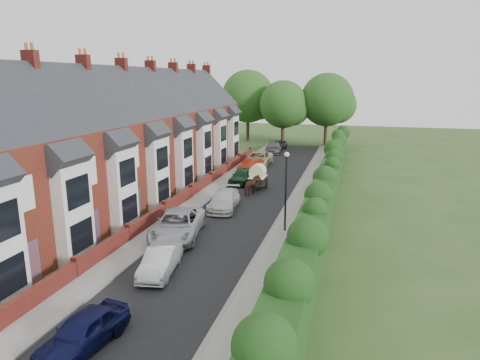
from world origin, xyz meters
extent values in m
plane|color=#2D4C1E|center=(0.00, 0.00, 0.00)|extent=(140.00, 140.00, 0.00)
cube|color=black|center=(-0.50, 11.00, 0.01)|extent=(6.00, 58.00, 0.02)
cube|color=gray|center=(3.60, 11.00, 0.06)|extent=(2.20, 58.00, 0.12)
cube|color=gray|center=(-4.35, 11.00, 0.06)|extent=(1.70, 58.00, 0.12)
cube|color=gray|center=(2.55, 11.00, 0.07)|extent=(0.18, 58.00, 0.13)
cube|color=gray|center=(-3.55, 11.00, 0.07)|extent=(0.18, 58.00, 0.13)
cube|color=#123B13|center=(5.40, 11.00, 1.25)|extent=(1.50, 58.00, 2.50)
cube|color=maroon|center=(-11.00, 10.00, 3.25)|extent=(8.00, 40.00, 6.50)
cube|color=#25272C|center=(-11.00, 10.00, 6.50)|extent=(8.00, 40.20, 8.00)
cube|color=black|center=(-6.28, -8.10, 1.40)|extent=(0.06, 1.80, 1.60)
cube|color=black|center=(-6.28, -8.10, 3.80)|extent=(0.06, 1.80, 1.60)
cube|color=#3F2D2D|center=(-6.96, -6.00, 1.05)|extent=(0.08, 0.90, 2.10)
cube|color=white|center=(-6.95, -6.10, 4.40)|extent=(0.12, 1.20, 1.60)
cube|color=white|center=(-6.65, -3.10, 2.60)|extent=(0.70, 2.40, 5.20)
cube|color=black|center=(-6.28, -3.10, 1.40)|extent=(0.06, 1.80, 1.60)
cube|color=black|center=(-6.28, -3.10, 3.80)|extent=(0.06, 1.80, 1.60)
cube|color=#25272C|center=(-6.80, -3.10, 5.60)|extent=(1.70, 2.60, 1.70)
cube|color=#3F2D2D|center=(-6.96, -1.00, 1.05)|extent=(0.08, 0.90, 2.10)
cube|color=white|center=(-6.95, -1.10, 4.40)|extent=(0.12, 1.20, 1.60)
cube|color=white|center=(-6.65, 1.90, 2.60)|extent=(0.70, 2.40, 5.20)
cube|color=black|center=(-6.28, 1.90, 1.40)|extent=(0.06, 1.80, 1.60)
cube|color=black|center=(-6.28, 1.90, 3.80)|extent=(0.06, 1.80, 1.60)
cube|color=#25272C|center=(-6.80, 1.90, 5.60)|extent=(1.70, 2.60, 1.70)
cube|color=#3F2D2D|center=(-6.96, 4.00, 1.05)|extent=(0.08, 0.90, 2.10)
cube|color=white|center=(-6.95, 3.90, 4.40)|extent=(0.12, 1.20, 1.60)
cube|color=white|center=(-6.65, 6.90, 2.60)|extent=(0.70, 2.40, 5.20)
cube|color=black|center=(-6.28, 6.90, 1.40)|extent=(0.06, 1.80, 1.60)
cube|color=black|center=(-6.28, 6.90, 3.80)|extent=(0.06, 1.80, 1.60)
cube|color=#25272C|center=(-6.80, 6.90, 5.60)|extent=(1.70, 2.60, 1.70)
cube|color=#3F2D2D|center=(-6.96, 9.00, 1.05)|extent=(0.08, 0.90, 2.10)
cube|color=white|center=(-6.95, 8.90, 4.40)|extent=(0.12, 1.20, 1.60)
cube|color=white|center=(-6.65, 11.90, 2.60)|extent=(0.70, 2.40, 5.20)
cube|color=black|center=(-6.28, 11.90, 1.40)|extent=(0.06, 1.80, 1.60)
cube|color=black|center=(-6.28, 11.90, 3.80)|extent=(0.06, 1.80, 1.60)
cube|color=#25272C|center=(-6.80, 11.90, 5.60)|extent=(1.70, 2.60, 1.70)
cube|color=#3F2D2D|center=(-6.96, 14.00, 1.05)|extent=(0.08, 0.90, 2.10)
cube|color=white|center=(-6.95, 13.90, 4.40)|extent=(0.12, 1.20, 1.60)
cube|color=white|center=(-6.65, 16.90, 2.60)|extent=(0.70, 2.40, 5.20)
cube|color=black|center=(-6.28, 16.90, 1.40)|extent=(0.06, 1.80, 1.60)
cube|color=black|center=(-6.28, 16.90, 3.80)|extent=(0.06, 1.80, 1.60)
cube|color=#25272C|center=(-6.80, 16.90, 5.60)|extent=(1.70, 2.60, 1.70)
cube|color=#3F2D2D|center=(-6.96, 19.00, 1.05)|extent=(0.08, 0.90, 2.10)
cube|color=white|center=(-6.95, 18.90, 4.40)|extent=(0.12, 1.20, 1.60)
cube|color=white|center=(-6.65, 21.90, 2.60)|extent=(0.70, 2.40, 5.20)
cube|color=black|center=(-6.28, 21.90, 1.40)|extent=(0.06, 1.80, 1.60)
cube|color=black|center=(-6.28, 21.90, 3.80)|extent=(0.06, 1.80, 1.60)
cube|color=#25272C|center=(-6.80, 21.90, 5.60)|extent=(1.70, 2.60, 1.70)
cube|color=#3F2D2D|center=(-6.96, 24.00, 1.05)|extent=(0.08, 0.90, 2.10)
cube|color=white|center=(-6.95, 23.90, 4.40)|extent=(0.12, 1.20, 1.60)
cube|color=white|center=(-6.65, 26.90, 2.60)|extent=(0.70, 2.40, 5.20)
cube|color=black|center=(-6.28, 26.90, 1.40)|extent=(0.06, 1.80, 1.60)
cube|color=black|center=(-6.28, 26.90, 3.80)|extent=(0.06, 1.80, 1.60)
cube|color=#25272C|center=(-6.80, 26.90, 5.60)|extent=(1.70, 2.60, 1.70)
cube|color=#3F2D2D|center=(-6.96, 29.00, 1.05)|extent=(0.08, 0.90, 2.10)
cube|color=white|center=(-6.95, 28.90, 4.40)|extent=(0.12, 1.20, 1.60)
cube|color=maroon|center=(-11.00, 0.00, 10.30)|extent=(0.90, 0.50, 1.60)
cylinder|color=#9C552E|center=(-11.20, 0.00, 11.25)|extent=(0.20, 0.20, 0.50)
cylinder|color=#9C552E|center=(-10.80, 0.00, 11.25)|extent=(0.20, 0.20, 0.50)
cube|color=maroon|center=(-11.00, 5.00, 10.30)|extent=(0.90, 0.50, 1.60)
cylinder|color=#9C552E|center=(-11.20, 5.00, 11.25)|extent=(0.20, 0.20, 0.50)
cylinder|color=#9C552E|center=(-10.80, 5.00, 11.25)|extent=(0.20, 0.20, 0.50)
cube|color=maroon|center=(-11.00, 10.00, 10.30)|extent=(0.90, 0.50, 1.60)
cylinder|color=#9C552E|center=(-11.20, 10.00, 11.25)|extent=(0.20, 0.20, 0.50)
cylinder|color=#9C552E|center=(-10.80, 10.00, 11.25)|extent=(0.20, 0.20, 0.50)
cube|color=maroon|center=(-11.00, 15.00, 10.30)|extent=(0.90, 0.50, 1.60)
cylinder|color=#9C552E|center=(-11.20, 15.00, 11.25)|extent=(0.20, 0.20, 0.50)
cylinder|color=#9C552E|center=(-10.80, 15.00, 11.25)|extent=(0.20, 0.20, 0.50)
cube|color=maroon|center=(-11.00, 20.00, 10.30)|extent=(0.90, 0.50, 1.60)
cylinder|color=#9C552E|center=(-11.20, 20.00, 11.25)|extent=(0.20, 0.20, 0.50)
cylinder|color=#9C552E|center=(-10.80, 20.00, 11.25)|extent=(0.20, 0.20, 0.50)
cube|color=maroon|center=(-11.00, 25.00, 10.30)|extent=(0.90, 0.50, 1.60)
cylinder|color=#9C552E|center=(-11.20, 25.00, 11.25)|extent=(0.20, 0.20, 0.50)
cylinder|color=#9C552E|center=(-10.80, 25.00, 11.25)|extent=(0.20, 0.20, 0.50)
cube|color=maroon|center=(-11.00, 30.00, 10.30)|extent=(0.90, 0.50, 1.60)
cylinder|color=#9C552E|center=(-11.20, 30.00, 11.25)|extent=(0.20, 0.20, 0.50)
cylinder|color=#9C552E|center=(-10.80, 30.00, 11.25)|extent=(0.20, 0.20, 0.50)
cube|color=maroon|center=(-5.35, -7.50, 0.45)|extent=(0.30, 4.70, 0.90)
cube|color=maroon|center=(-5.35, -2.50, 0.45)|extent=(0.30, 4.70, 0.90)
cube|color=maroon|center=(-5.35, 2.50, 0.45)|extent=(0.30, 4.70, 0.90)
cube|color=maroon|center=(-5.35, 7.50, 0.45)|extent=(0.30, 4.70, 0.90)
cube|color=maroon|center=(-5.35, 12.50, 0.45)|extent=(0.30, 4.70, 0.90)
cube|color=maroon|center=(-5.35, 17.50, 0.45)|extent=(0.30, 4.70, 0.90)
cube|color=maroon|center=(-5.35, 22.50, 0.45)|extent=(0.30, 4.70, 0.90)
cube|color=maroon|center=(-5.35, 27.50, 0.45)|extent=(0.30, 4.70, 0.90)
cube|color=maroon|center=(-5.35, -5.00, 0.55)|extent=(0.35, 0.35, 1.10)
cube|color=maroon|center=(-5.35, 0.00, 0.55)|extent=(0.35, 0.35, 1.10)
cube|color=maroon|center=(-5.35, 5.00, 0.55)|extent=(0.35, 0.35, 1.10)
cube|color=maroon|center=(-5.35, 10.00, 0.55)|extent=(0.35, 0.35, 1.10)
cube|color=maroon|center=(-5.35, 15.00, 0.55)|extent=(0.35, 0.35, 1.10)
cube|color=maroon|center=(-5.35, 20.00, 0.55)|extent=(0.35, 0.35, 1.10)
cube|color=maroon|center=(-5.35, 25.00, 0.55)|extent=(0.35, 0.35, 1.10)
cube|color=maroon|center=(-5.35, 30.00, 0.55)|extent=(0.35, 0.35, 1.10)
cylinder|color=black|center=(3.40, 4.00, 2.40)|extent=(0.12, 0.12, 4.80)
cylinder|color=black|center=(3.40, 4.00, 4.85)|extent=(0.20, 0.20, 0.10)
sphere|color=silver|center=(3.40, 4.00, 5.00)|extent=(0.32, 0.32, 0.32)
cylinder|color=#332316|center=(-3.00, 40.00, 2.38)|extent=(0.50, 0.50, 4.75)
sphere|color=#1A4D19|center=(-3.00, 40.00, 5.89)|extent=(6.80, 6.80, 6.80)
sphere|color=#1A4D19|center=(-1.64, 40.30, 5.23)|extent=(4.76, 4.76, 4.76)
cylinder|color=#332316|center=(3.00, 42.00, 2.62)|extent=(0.50, 0.50, 5.25)
sphere|color=#1A4D19|center=(3.00, 42.00, 6.51)|extent=(7.60, 7.60, 7.60)
sphere|color=#1A4D19|center=(4.52, 42.30, 5.78)|extent=(5.32, 5.32, 5.32)
cylinder|color=#332316|center=(-9.00, 43.00, 2.75)|extent=(0.50, 0.50, 5.50)
sphere|color=#1A4D19|center=(-9.00, 43.00, 6.82)|extent=(8.00, 8.00, 8.00)
sphere|color=#1A4D19|center=(-7.40, 43.30, 6.05)|extent=(5.60, 5.60, 5.60)
imported|color=#0B0D33|center=(-1.60, -9.80, 0.66)|extent=(2.09, 4.07, 1.32)
imported|color=#B4B5B9|center=(-1.63, -3.42, 0.65)|extent=(1.98, 4.10, 1.30)
imported|color=#A9AAB0|center=(-2.79, 1.40, 0.80)|extent=(3.65, 6.13, 1.60)
imported|color=silver|center=(-1.80, 7.74, 0.69)|extent=(2.46, 4.95, 1.38)
imported|color=#113A1E|center=(-2.58, 15.85, 0.70)|extent=(1.95, 4.22, 1.40)
imported|color=maroon|center=(-3.00, 20.89, 0.67)|extent=(2.10, 4.27, 1.35)
imported|color=#BFB98A|center=(-3.00, 24.35, 0.77)|extent=(2.65, 5.58, 1.54)
imported|color=#4C4E52|center=(-2.99, 33.00, 0.70)|extent=(2.51, 5.01, 1.40)
imported|color=black|center=(-2.75, 35.91, 0.66)|extent=(1.94, 4.02, 1.32)
imported|color=#4A291B|center=(-0.71, 12.07, 0.80)|extent=(1.24, 2.04, 1.61)
cube|color=black|center=(-0.71, 14.11, 0.86)|extent=(1.22, 2.03, 0.51)
cylinder|color=beige|center=(-0.71, 14.11, 1.57)|extent=(1.32, 1.27, 1.32)
cube|color=beige|center=(-0.71, 14.11, 1.12)|extent=(1.34, 2.08, 0.04)
cylinder|color=black|center=(-1.37, 14.72, 0.46)|extent=(0.08, 0.91, 0.91)
cylinder|color=black|center=(-0.05, 14.72, 0.46)|extent=(0.08, 0.91, 0.91)
cylinder|color=black|center=(-1.07, 12.99, 0.91)|extent=(0.06, 1.83, 0.06)
cylinder|color=black|center=(-0.36, 12.99, 0.91)|extent=(0.06, 1.83, 0.06)
camera|label=1|loc=(7.45, -21.46, 9.51)|focal=32.00mm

